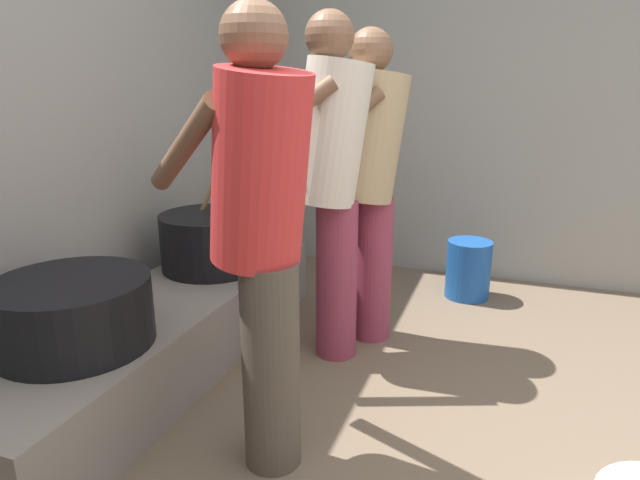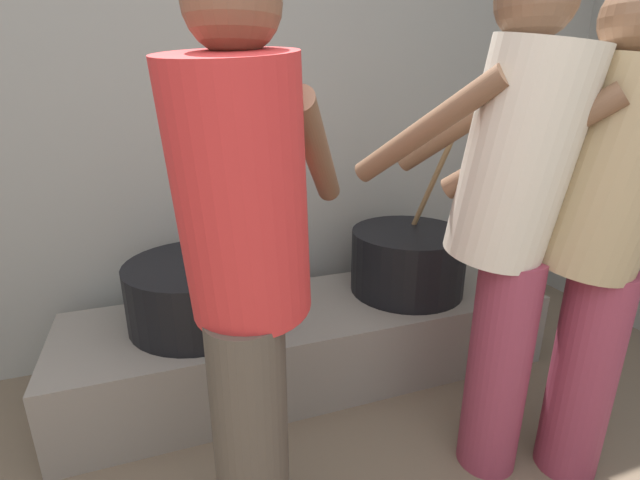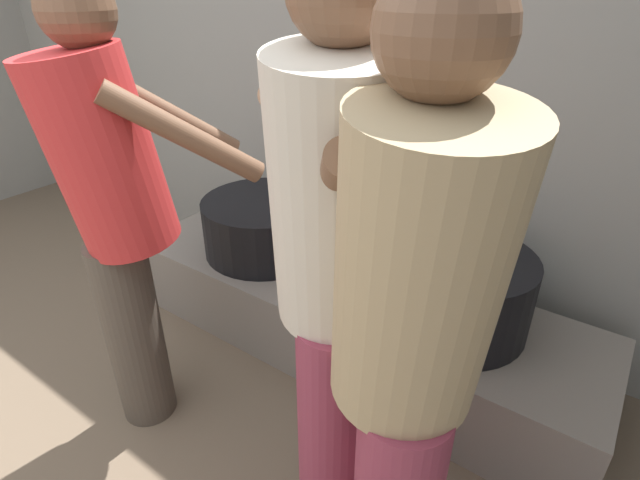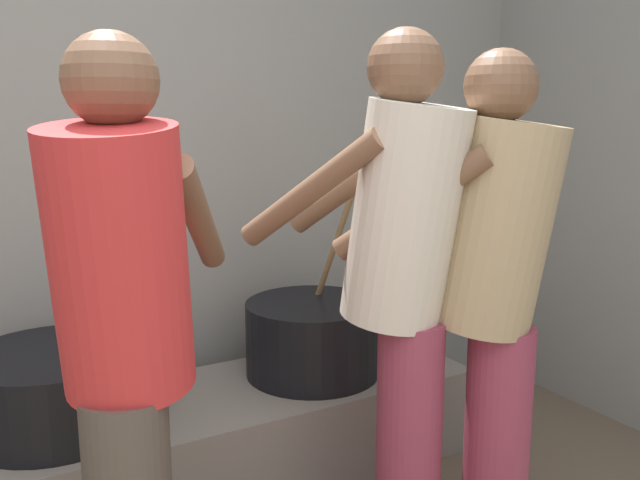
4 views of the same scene
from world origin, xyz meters
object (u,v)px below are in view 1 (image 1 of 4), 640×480
at_px(cook_in_cream_shirt, 330,171).
at_px(cook_in_tan_shirt, 369,172).
at_px(cooking_pot_secondary, 73,313).
at_px(cook_in_red_shirt, 261,221).
at_px(bucket_blue_plastic, 468,269).
at_px(cooking_pot_main, 212,241).

relative_size(cook_in_cream_shirt, cook_in_tan_shirt, 1.03).
xyz_separation_m(cooking_pot_secondary, cook_in_tan_shirt, (1.13, -0.84, 0.41)).
xyz_separation_m(cooking_pot_secondary, cook_in_red_shirt, (0.07, -0.76, 0.41)).
xyz_separation_m(cook_in_cream_shirt, cook_in_red_shirt, (-0.82, -0.04, -0.04)).
height_order(cook_in_tan_shirt, bucket_blue_plastic, cook_in_tan_shirt).
relative_size(cook_in_cream_shirt, cook_in_red_shirt, 1.04).
relative_size(cook_in_red_shirt, cook_in_tan_shirt, 0.99).
xyz_separation_m(cook_in_red_shirt, cook_in_tan_shirt, (1.06, -0.08, 0.01)).
bearing_deg(bucket_blue_plastic, cooking_pot_main, 126.04).
bearing_deg(cooking_pot_secondary, cook_in_red_shirt, -85.04).
bearing_deg(cooking_pot_secondary, cooking_pot_main, -1.50).
xyz_separation_m(cook_in_cream_shirt, bucket_blue_plastic, (1.01, -0.58, -0.74)).
bearing_deg(cook_in_tan_shirt, bucket_blue_plastic, -30.93).
relative_size(cooking_pot_main, cooking_pot_secondary, 1.29).
bearing_deg(cook_in_tan_shirt, cooking_pot_main, 101.17).
relative_size(cook_in_cream_shirt, bucket_blue_plastic, 4.41).
height_order(cooking_pot_main, cooking_pot_secondary, cooking_pot_main).
bearing_deg(bucket_blue_plastic, cook_in_red_shirt, 163.64).
relative_size(cooking_pot_main, cook_in_red_shirt, 0.48).
relative_size(cooking_pot_main, cook_in_cream_shirt, 0.47).
height_order(cooking_pot_main, cook_in_red_shirt, cook_in_red_shirt).
height_order(cooking_pot_main, cook_in_cream_shirt, cook_in_cream_shirt).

